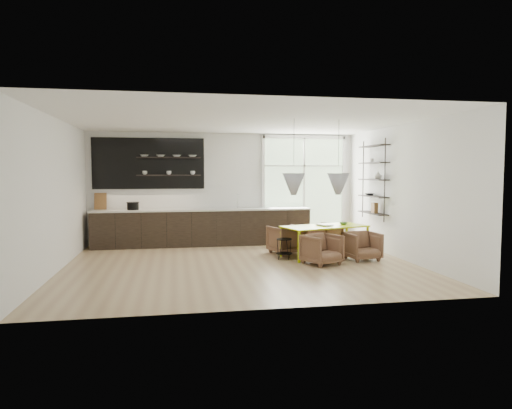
% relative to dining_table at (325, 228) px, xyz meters
% --- Properties ---
extents(room, '(7.02, 6.01, 2.91)m').
position_rel_dining_table_xyz_m(room, '(-1.39, 0.45, 0.82)').
color(room, tan).
rests_on(room, ground).
extents(kitchen_run, '(5.54, 0.69, 2.75)m').
position_rel_dining_table_xyz_m(kitchen_run, '(-2.67, 2.04, -0.04)').
color(kitchen_run, black).
rests_on(kitchen_run, ground).
extents(right_shelving, '(0.26, 1.22, 1.90)m').
position_rel_dining_table_xyz_m(right_shelving, '(1.39, 0.52, 1.01)').
color(right_shelving, black).
rests_on(right_shelving, ground).
extents(dining_table, '(2.04, 1.33, 0.69)m').
position_rel_dining_table_xyz_m(dining_table, '(0.00, 0.00, 0.00)').
color(dining_table, '#B8D802').
rests_on(dining_table, ground).
extents(armchair_back_left, '(0.88, 0.90, 0.65)m').
position_rel_dining_table_xyz_m(armchair_back_left, '(-0.76, 0.47, -0.31)').
color(armchair_back_left, brown).
rests_on(armchair_back_left, ground).
extents(armchair_back_right, '(0.96, 0.96, 0.64)m').
position_rel_dining_table_xyz_m(armchair_back_right, '(0.27, 0.86, -0.32)').
color(armchair_back_right, brown).
rests_on(armchair_back_right, ground).
extents(armchair_front_left, '(0.88, 0.89, 0.62)m').
position_rel_dining_table_xyz_m(armchair_front_left, '(-0.35, -0.85, -0.33)').
color(armchair_front_left, brown).
rests_on(armchair_front_left, ground).
extents(armchair_front_right, '(0.72, 0.74, 0.61)m').
position_rel_dining_table_xyz_m(armchair_front_right, '(0.65, -0.57, -0.34)').
color(armchair_front_right, brown).
rests_on(armchair_front_right, ground).
extents(wire_stool, '(0.35, 0.35, 0.44)m').
position_rel_dining_table_xyz_m(wire_stool, '(-0.97, -0.16, -0.35)').
color(wire_stool, black).
rests_on(wire_stool, ground).
extents(table_book, '(0.36, 0.41, 0.03)m').
position_rel_dining_table_xyz_m(table_book, '(-0.11, -0.02, 0.06)').
color(table_book, white).
rests_on(table_book, dining_table).
extents(table_bowl, '(0.21, 0.21, 0.05)m').
position_rel_dining_table_xyz_m(table_bowl, '(0.49, 0.14, 0.07)').
color(table_bowl, '#59834D').
rests_on(table_bowl, dining_table).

